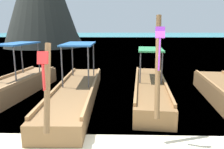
# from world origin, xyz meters

# --- Properties ---
(sea_water) EXTENTS (120.00, 120.00, 0.00)m
(sea_water) POSITION_xyz_m (0.00, 61.16, 0.00)
(sea_water) COLOR teal
(sea_water) RESTS_ON ground
(longtail_boat_orange_ribbon) EXTENTS (1.84, 6.57, 2.52)m
(longtail_boat_orange_ribbon) POSITION_xyz_m (-3.79, 3.92, 0.38)
(longtail_boat_orange_ribbon) COLOR olive
(longtail_boat_orange_ribbon) RESTS_ON ground
(longtail_boat_red_ribbon) EXTENTS (1.45, 7.07, 2.28)m
(longtail_boat_red_ribbon) POSITION_xyz_m (-1.30, 3.85, 0.32)
(longtail_boat_red_ribbon) COLOR brown
(longtail_boat_red_ribbon) RESTS_ON ground
(longtail_boat_violet_ribbon) EXTENTS (1.68, 6.54, 2.87)m
(longtail_boat_violet_ribbon) POSITION_xyz_m (1.41, 4.33, 0.34)
(longtail_boat_violet_ribbon) COLOR brown
(longtail_boat_violet_ribbon) RESTS_ON ground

